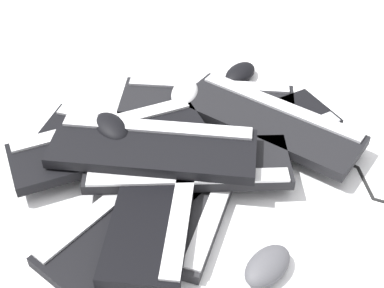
% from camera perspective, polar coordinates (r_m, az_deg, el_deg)
% --- Properties ---
extents(ground_plane, '(3.20, 3.20, 0.00)m').
position_cam_1_polar(ground_plane, '(1.19, -0.53, -3.11)').
color(ground_plane, white).
extents(keyboard_0, '(0.46, 0.23, 0.03)m').
position_cam_1_polar(keyboard_0, '(1.10, -5.91, -7.13)').
color(keyboard_0, black).
rests_on(keyboard_0, ground).
extents(keyboard_1, '(0.45, 0.36, 0.03)m').
position_cam_1_polar(keyboard_1, '(1.14, 0.56, -4.78)').
color(keyboard_1, '#232326').
rests_on(keyboard_1, ground).
extents(keyboard_2, '(0.46, 0.23, 0.03)m').
position_cam_1_polar(keyboard_2, '(1.27, 6.32, 0.88)').
color(keyboard_2, black).
rests_on(keyboard_2, ground).
extents(keyboard_3, '(0.42, 0.42, 0.03)m').
position_cam_1_polar(keyboard_3, '(1.37, 1.66, 4.62)').
color(keyboard_3, black).
rests_on(keyboard_3, ground).
extents(keyboard_4, '(0.37, 0.45, 0.03)m').
position_cam_1_polar(keyboard_4, '(1.26, -6.36, 0.25)').
color(keyboard_4, black).
rests_on(keyboard_4, ground).
extents(keyboard_5, '(0.42, 0.41, 0.03)m').
position_cam_1_polar(keyboard_5, '(1.09, -3.69, -5.44)').
color(keyboard_5, black).
rests_on(keyboard_5, keyboard_0).
extents(keyboard_6, '(0.44, 0.39, 0.03)m').
position_cam_1_polar(keyboard_6, '(1.15, -0.48, -2.18)').
color(keyboard_6, black).
rests_on(keyboard_6, keyboard_1).
extents(keyboard_7, '(0.41, 0.42, 0.03)m').
position_cam_1_polar(keyboard_7, '(1.15, -4.15, -0.36)').
color(keyboard_7, black).
rests_on(keyboard_7, keyboard_6).
extents(keyboard_8, '(0.46, 0.27, 0.03)m').
position_cam_1_polar(keyboard_8, '(1.22, -8.76, 0.17)').
color(keyboard_8, black).
rests_on(keyboard_8, keyboard_4).
extents(keyboard_9, '(0.26, 0.46, 0.03)m').
position_cam_1_polar(keyboard_9, '(1.27, 8.23, 2.42)').
color(keyboard_9, black).
rests_on(keyboard_9, keyboard_2).
extents(mouse_0, '(0.12, 0.08, 0.04)m').
position_cam_1_polar(mouse_0, '(1.02, 8.06, -12.74)').
color(mouse_0, '#4C4C51').
rests_on(mouse_0, ground).
extents(mouse_1, '(0.12, 0.09, 0.04)m').
position_cam_1_polar(mouse_1, '(1.47, 5.15, 7.52)').
color(mouse_1, black).
rests_on(mouse_1, ground).
extents(mouse_2, '(0.13, 0.12, 0.04)m').
position_cam_1_polar(mouse_2, '(1.34, -0.78, 5.43)').
color(mouse_2, silver).
rests_on(mouse_2, keyboard_3).
extents(mouse_3, '(0.08, 0.12, 0.04)m').
position_cam_1_polar(mouse_3, '(1.20, -8.62, 1.75)').
color(mouse_3, black).
rests_on(mouse_3, keyboard_8).
extents(cable_0, '(0.18, 0.28, 0.01)m').
position_cam_1_polar(cable_0, '(1.25, 19.16, -3.22)').
color(cable_0, black).
rests_on(cable_0, ground).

